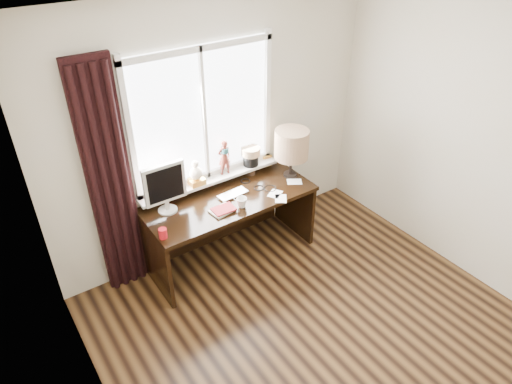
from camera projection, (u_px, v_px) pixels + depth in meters
floor at (346, 358)px, 3.79m from camera, size 3.50×4.00×0.00m
ceiling at (400, 39)px, 2.37m from camera, size 3.50×4.00×0.00m
wall_back at (217, 130)px, 4.46m from camera, size 3.50×0.00×2.60m
wall_left at (116, 362)px, 2.24m from camera, size 0.00×4.00×2.60m
wall_right at (511, 163)px, 3.91m from camera, size 0.00×4.00×2.60m
laptop at (233, 194)px, 4.48m from camera, size 0.32×0.21×0.02m
mug at (242, 202)px, 4.29m from camera, size 0.13×0.13×0.10m
red_cup at (163, 233)px, 3.90m from camera, size 0.07×0.07×0.09m
window at (207, 135)px, 4.35m from camera, size 1.52×0.20×1.40m
curtain at (111, 185)px, 3.95m from camera, size 0.38×0.09×2.25m
desk at (226, 213)px, 4.65m from camera, size 1.70×0.70×0.75m
monitor at (165, 186)px, 4.12m from camera, size 0.40×0.18×0.49m
notebook_stack at (223, 210)px, 4.25m from camera, size 0.24×0.19×0.03m
brush_holder at (251, 169)px, 4.79m from camera, size 0.09×0.09×0.25m
icon_frame at (267, 161)px, 4.93m from camera, size 0.10×0.03×0.13m
table_lamp at (292, 145)px, 4.60m from camera, size 0.35×0.35×0.52m
loose_papers at (284, 191)px, 4.55m from camera, size 0.49×0.35×0.00m
desk_cables at (260, 186)px, 4.62m from camera, size 0.26×0.40×0.01m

